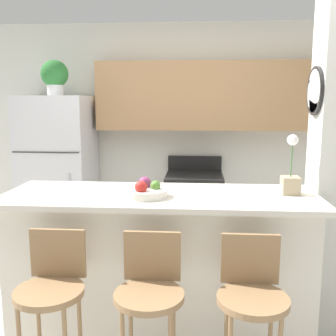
{
  "coord_description": "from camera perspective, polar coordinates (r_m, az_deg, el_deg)",
  "views": [
    {
      "loc": [
        0.24,
        -2.5,
        1.68
      ],
      "look_at": [
        0.0,
        0.7,
        1.14
      ],
      "focal_mm": 42.0,
      "sensor_mm": 36.0,
      "label": 1
    }
  ],
  "objects": [
    {
      "name": "bar_stool_right",
      "position": [
        2.21,
        12.06,
        -18.28
      ],
      "size": [
        0.37,
        0.37,
        0.98
      ],
      "color": "olive",
      "rests_on": "ground_plane"
    },
    {
      "name": "refrigerator",
      "position": [
        4.46,
        -15.49,
        -1.23
      ],
      "size": [
        0.72,
        0.72,
        1.74
      ],
      "color": "silver",
      "rests_on": "ground_plane"
    },
    {
      "name": "counter_bar",
      "position": [
        2.75,
        -1.15,
        -14.72
      ],
      "size": [
        2.06,
        0.72,
        1.09
      ],
      "color": "silver",
      "rests_on": "ground_plane"
    },
    {
      "name": "potted_plant_on_fridge",
      "position": [
        4.4,
        -16.13,
        12.73
      ],
      "size": [
        0.29,
        0.29,
        0.37
      ],
      "color": "silver",
      "rests_on": "refrigerator"
    },
    {
      "name": "bar_stool_left",
      "position": [
        2.32,
        -16.5,
        -16.99
      ],
      "size": [
        0.37,
        0.37,
        0.98
      ],
      "color": "olive",
      "rests_on": "ground_plane"
    },
    {
      "name": "fruit_bowl",
      "position": [
        2.5,
        -3.26,
        -3.34
      ],
      "size": [
        0.28,
        0.28,
        0.12
      ],
      "color": "silver",
      "rests_on": "counter_bar"
    },
    {
      "name": "wall_back",
      "position": [
        4.46,
        3.32,
        6.81
      ],
      "size": [
        5.6,
        0.38,
        2.55
      ],
      "color": "silver",
      "rests_on": "ground_plane"
    },
    {
      "name": "stove_range",
      "position": [
        4.35,
        3.78,
        -6.75
      ],
      "size": [
        0.61,
        0.63,
        1.07
      ],
      "color": "silver",
      "rests_on": "ground_plane"
    },
    {
      "name": "orchid_vase",
      "position": [
        2.67,
        17.38,
        -1.24
      ],
      "size": [
        0.11,
        0.11,
        0.39
      ],
      "color": "tan",
      "rests_on": "counter_bar"
    },
    {
      "name": "bar_stool_mid",
      "position": [
        2.2,
        -2.65,
        -18.14
      ],
      "size": [
        0.37,
        0.37,
        0.98
      ],
      "color": "olive",
      "rests_on": "ground_plane"
    }
  ]
}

